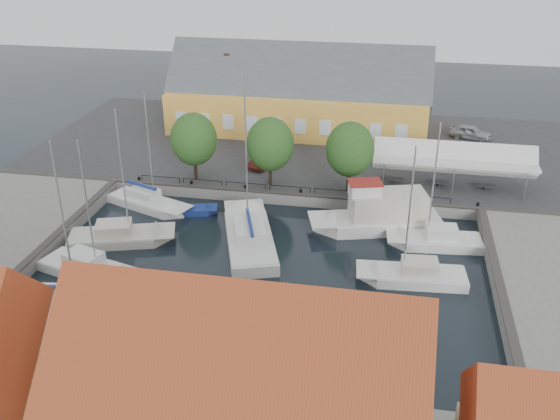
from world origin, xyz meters
name	(u,v)px	position (x,y,z in m)	size (l,w,h in m)	color
ground	(265,263)	(0.00, 0.00, 0.00)	(140.00, 140.00, 0.00)	black
north_quay	(309,149)	(0.00, 23.00, 0.50)	(56.00, 26.00, 1.00)	#2D2D30
quay_edge_fittings	(277,222)	(0.02, 4.75, 1.06)	(56.00, 24.72, 0.40)	#383533
warehouse	(294,98)	(-2.60, 28.36, 4.43)	(28.56, 14.00, 9.55)	gold
tent_canopy	(454,159)	(14.00, 14.50, 3.68)	(14.00, 4.00, 2.83)	silver
quay_trees	(270,144)	(-2.00, 12.00, 4.88)	(18.20, 4.20, 6.30)	black
car_silver	(471,132)	(16.83, 28.03, 1.75)	(1.78, 4.43, 1.51)	#A3A6AB
car_red	(264,159)	(-3.54, 16.40, 1.70)	(1.48, 4.25, 1.40)	#4E1811
center_sailboat	(249,239)	(-1.84, 2.82, 0.36)	(6.67, 11.64, 15.15)	silver
trawler	(380,217)	(8.07, 7.14, 1.02)	(11.11, 5.91, 5.00)	silver
east_boat_a	(436,243)	(12.51, 5.03, 0.26)	(7.53, 3.07, 10.55)	silver
east_boat_b	(414,278)	(10.77, -0.43, 0.26)	(7.91, 3.14, 10.64)	silver
west_boat_a	(148,204)	(-12.04, 7.50, 0.27)	(8.37, 5.15, 10.92)	silver
west_boat_b	(119,239)	(-11.93, 1.17, 0.26)	(8.62, 5.12, 11.28)	beige
west_boat_c	(89,271)	(-12.09, -3.77, 0.26)	(8.29, 4.65, 10.86)	silver
west_boat_d	(64,309)	(-11.52, -8.46, 0.27)	(9.63, 4.13, 12.38)	silver
launch_sw	(9,333)	(-13.76, -11.13, 0.09)	(4.78, 2.04, 0.98)	silver
launch_nw	(194,212)	(-7.73, 7.11, 0.09)	(4.08, 2.37, 0.88)	navy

